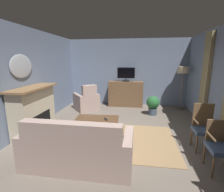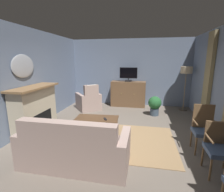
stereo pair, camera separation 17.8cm
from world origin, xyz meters
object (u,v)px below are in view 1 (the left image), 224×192
(tv_remote, at_px, (106,119))
(tv_cabinet, at_px, (126,94))
(wall_mirror_oval, at_px, (21,66))
(side_chair_far_end, at_px, (220,145))
(side_chair_mid_row, at_px, (204,126))
(coffee_table, at_px, (97,120))
(armchair_by_fireplace, at_px, (87,102))
(sofa_floral, at_px, (77,150))
(television, at_px, (126,74))
(floor_lamp, at_px, (183,73))
(potted_plant_tall_palm_by_window, at_px, (153,104))
(fireplace, at_px, (35,111))

(tv_remote, bearing_deg, tv_cabinet, -33.48)
(wall_mirror_oval, distance_m, side_chair_far_end, 4.73)
(tv_cabinet, xyz_separation_m, side_chair_mid_row, (1.97, -3.31, 0.02))
(coffee_table, relative_size, armchair_by_fireplace, 0.97)
(wall_mirror_oval, xyz_separation_m, sofa_floral, (1.88, -1.25, -1.47))
(tv_cabinet, bearing_deg, television, -90.00)
(sofa_floral, bearing_deg, floor_lamp, 55.99)
(side_chair_mid_row, bearing_deg, tv_remote, 172.20)
(tv_remote, xyz_separation_m, potted_plant_tall_palm_by_window, (1.37, 1.94, -0.06))
(television, height_order, sofa_floral, television)
(potted_plant_tall_palm_by_window, bearing_deg, armchair_by_fireplace, 174.31)
(fireplace, relative_size, coffee_table, 1.39)
(tv_remote, relative_size, potted_plant_tall_palm_by_window, 0.24)
(coffee_table, bearing_deg, tv_cabinet, 79.19)
(coffee_table, bearing_deg, fireplace, -173.79)
(sofa_floral, distance_m, armchair_by_fireplace, 3.68)
(side_chair_mid_row, bearing_deg, wall_mirror_oval, 177.45)
(sofa_floral, xyz_separation_m, potted_plant_tall_palm_by_window, (1.65, 3.31, 0.06))
(fireplace, xyz_separation_m, side_chair_far_end, (4.20, -0.96, -0.11))
(tv_remote, bearing_deg, fireplace, 65.93)
(potted_plant_tall_palm_by_window, xyz_separation_m, floor_lamp, (1.16, 0.86, 1.05))
(fireplace, xyz_separation_m, floor_lamp, (4.45, 2.92, 0.84))
(tv_remote, bearing_deg, side_chair_mid_row, -125.31)
(sofa_floral, height_order, side_chair_far_end, sofa_floral)
(fireplace, height_order, side_chair_far_end, fireplace)
(armchair_by_fireplace, bearing_deg, floor_lamp, 9.23)
(potted_plant_tall_palm_by_window, bearing_deg, side_chair_far_end, -73.20)
(tv_cabinet, xyz_separation_m, tv_remote, (-0.31, -3.00, -0.05))
(coffee_table, distance_m, sofa_floral, 1.44)
(television, bearing_deg, potted_plant_tall_palm_by_window, -43.54)
(coffee_table, xyz_separation_m, armchair_by_fireplace, (-0.95, 2.13, -0.07))
(wall_mirror_oval, height_order, potted_plant_tall_palm_by_window, wall_mirror_oval)
(tv_cabinet, height_order, side_chair_far_end, tv_cabinet)
(fireplace, distance_m, sofa_floral, 2.08)
(fireplace, distance_m, television, 3.87)
(television, bearing_deg, coffee_table, -101.00)
(fireplace, bearing_deg, coffee_table, 6.21)
(potted_plant_tall_palm_by_window, distance_m, floor_lamp, 1.79)
(armchair_by_fireplace, distance_m, side_chair_far_end, 4.78)
(fireplace, relative_size, sofa_floral, 0.80)
(armchair_by_fireplace, height_order, floor_lamp, floor_lamp)
(tv_cabinet, relative_size, coffee_table, 1.24)
(television, bearing_deg, tv_remote, -96.08)
(tv_cabinet, height_order, potted_plant_tall_palm_by_window, tv_cabinet)
(wall_mirror_oval, distance_m, potted_plant_tall_palm_by_window, 4.33)
(sofa_floral, distance_m, floor_lamp, 5.16)
(potted_plant_tall_palm_by_window, bearing_deg, side_chair_mid_row, -68.04)
(tv_remote, distance_m, floor_lamp, 3.91)
(wall_mirror_oval, xyz_separation_m, side_chair_far_end, (4.45, -0.96, -1.31))
(side_chair_far_end, bearing_deg, tv_remote, 154.79)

